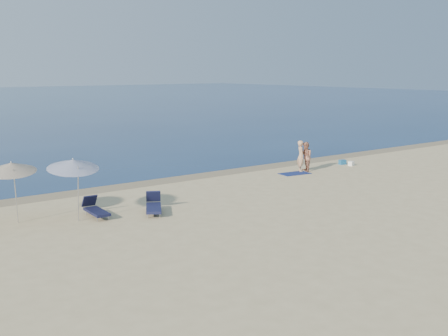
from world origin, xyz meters
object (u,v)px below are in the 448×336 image
(person_left, at_px, (301,156))
(blue_cooler, at_px, (342,162))
(umbrella_near, at_px, (73,164))
(person_right, at_px, (306,157))

(person_left, distance_m, blue_cooler, 3.80)
(blue_cooler, height_order, umbrella_near, umbrella_near)
(umbrella_near, bearing_deg, person_right, 19.15)
(person_left, xyz_separation_m, blue_cooler, (3.72, 0.19, -0.74))
(person_left, xyz_separation_m, person_right, (0.24, -0.14, -0.04))
(person_left, distance_m, umbrella_near, 14.40)
(person_right, xyz_separation_m, blue_cooler, (3.48, 0.33, -0.69))
(person_left, relative_size, person_right, 1.05)
(person_left, bearing_deg, umbrella_near, 132.20)
(umbrella_near, bearing_deg, blue_cooler, 18.61)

